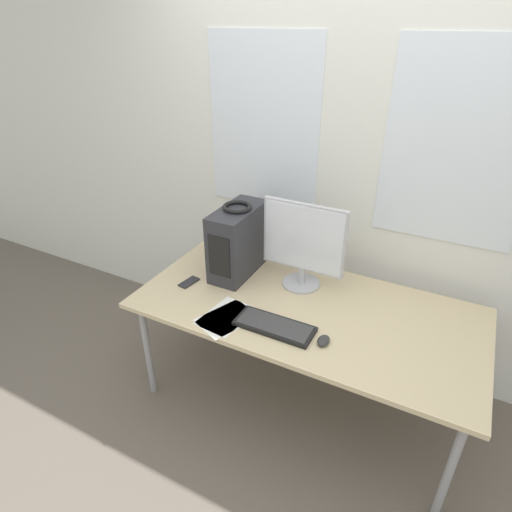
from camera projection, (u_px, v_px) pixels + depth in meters
ground_plane at (268, 455)px, 2.34m from camera, size 14.00×14.00×0.00m
wall_back at (350, 163)px, 2.49m from camera, size 8.00×0.07×2.70m
desk at (306, 313)px, 2.37m from camera, size 1.87×0.91×0.71m
pc_tower at (238, 241)px, 2.57m from camera, size 0.20×0.43×0.42m
headphones at (237, 207)px, 2.46m from camera, size 0.17×0.17×0.02m
monitor_main at (303, 244)px, 2.41m from camera, size 0.49×0.22×0.51m
keyboard at (275, 326)px, 2.18m from camera, size 0.41×0.17×0.02m
mouse at (323, 341)px, 2.08m from camera, size 0.06×0.09×0.03m
cell_phone at (189, 282)px, 2.55m from camera, size 0.08×0.14×0.01m
paper_sheet_left at (227, 318)px, 2.25m from camera, size 0.31×0.35×0.00m
paper_sheet_front at (226, 316)px, 2.27m from camera, size 0.24×0.32×0.00m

